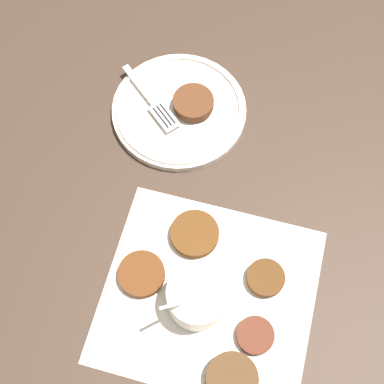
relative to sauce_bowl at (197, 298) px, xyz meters
name	(u,v)px	position (x,y,z in m)	size (l,w,h in m)	color
ground_plane	(210,292)	(-0.01, -0.02, -0.03)	(4.00, 4.00, 0.00)	#38281E
napkin	(207,295)	(-0.01, -0.02, -0.03)	(0.36, 0.34, 0.00)	silver
sauce_bowl	(197,298)	(0.00, 0.00, 0.00)	(0.10, 0.10, 0.12)	silver
fritter_0	(265,278)	(-0.08, -0.07, -0.02)	(0.06, 0.06, 0.01)	#4E2F15
fritter_1	(141,274)	(0.09, 0.00, -0.02)	(0.07, 0.07, 0.01)	#592F16
fritter_2	(255,335)	(-0.10, 0.01, -0.02)	(0.06, 0.06, 0.01)	#572B1E
fritter_3	(195,234)	(0.05, -0.10, -0.02)	(0.08, 0.08, 0.02)	#563315
fritter_4	(232,379)	(-0.09, 0.08, -0.02)	(0.07, 0.07, 0.02)	#4D331E
serving_plate	(179,110)	(0.16, -0.30, -0.02)	(0.24, 0.24, 0.02)	silver
fritter_on_plate	(193,103)	(0.14, -0.31, 0.00)	(0.07, 0.07, 0.02)	#512D19
fork	(154,104)	(0.21, -0.28, -0.01)	(0.15, 0.10, 0.00)	silver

